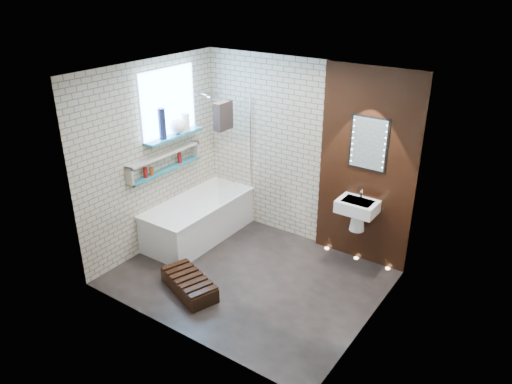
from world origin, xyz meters
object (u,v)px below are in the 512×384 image
Objects in this scene: bathtub at (199,219)px; led_mirror at (369,144)px; bath_screen at (235,151)px; walnut_step at (189,285)px; washbasin at (357,210)px.

bathtub is 2.68m from led_mirror.
bath_screen is 2.01m from walnut_step.
walnut_step is (-1.38, -1.90, -1.56)m from led_mirror.
led_mirror is at bearing 90.00° from washbasin.
walnut_step is at bearing -54.62° from bathtub.
walnut_step is at bearing -74.24° from bath_screen.
walnut_step is (-1.38, -1.74, -0.70)m from washbasin.
led_mirror reaches higher than washbasin.
washbasin reaches higher than bathtub.
bath_screen is 2.00× the size of led_mirror.
bathtub is 2.12× the size of walnut_step.
bathtub is 3.00× the size of washbasin.
bathtub is at bearing -128.90° from bath_screen.
bath_screen is at bearing 51.10° from bathtub.
bath_screen is 1.71× the size of walnut_step.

